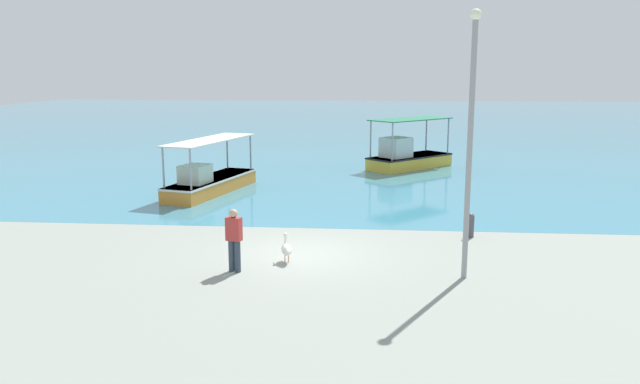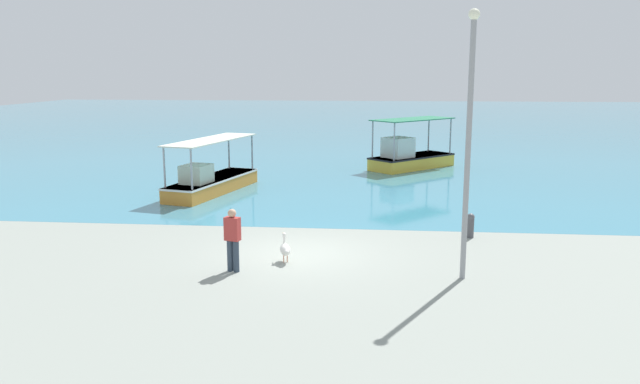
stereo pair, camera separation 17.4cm
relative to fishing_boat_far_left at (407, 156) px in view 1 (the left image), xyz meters
name	(u,v)px [view 1 (the left image)]	position (x,y,z in m)	size (l,w,h in m)	color
ground	(302,254)	(-3.85, -16.47, -0.66)	(120.00, 120.00, 0.00)	gray
harbor_water	(354,121)	(-3.85, 31.53, -0.66)	(110.00, 90.00, 0.00)	teal
fishing_boat_far_left	(407,156)	(0.00, 0.00, 0.00)	(4.85, 4.88, 2.68)	gold
fishing_boat_near_left	(209,181)	(-8.86, -7.75, -0.11)	(2.92, 6.15, 2.31)	orange
pelican	(286,249)	(-4.18, -17.29, -0.29)	(0.44, 0.79, 0.80)	#E0997A
lamp_post	(470,134)	(0.53, -18.22, 3.03)	(0.28, 0.28, 6.66)	gray
mooring_bollard	(471,224)	(1.29, -14.18, -0.24)	(0.23, 0.23, 0.79)	#47474C
fisherman_standing	(234,238)	(-5.42, -18.23, 0.24)	(0.45, 0.32, 1.69)	#2F3D4C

